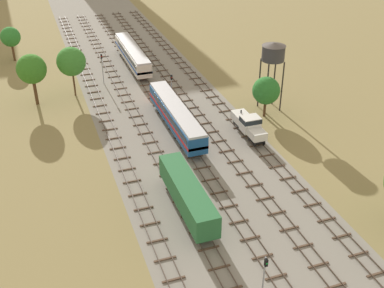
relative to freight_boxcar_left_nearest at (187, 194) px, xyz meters
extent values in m
plane|color=olive|center=(4.84, 26.52, -2.45)|extent=(480.00, 480.00, 0.00)
cube|color=gray|center=(4.84, 26.52, -2.45)|extent=(23.39, 176.00, 0.01)
cube|color=#47382D|center=(-5.57, 27.52, -2.24)|extent=(0.07, 126.00, 0.15)
cube|color=#47382D|center=(-4.14, 27.52, -2.24)|extent=(0.07, 126.00, 0.15)
cube|color=brown|center=(-4.85, -9.98, -2.38)|extent=(2.40, 0.22, 0.14)
cube|color=brown|center=(-4.85, -6.98, -2.38)|extent=(2.40, 0.22, 0.14)
cube|color=brown|center=(-4.85, -3.98, -2.38)|extent=(2.40, 0.22, 0.14)
cube|color=brown|center=(-4.85, -0.98, -2.38)|extent=(2.40, 0.22, 0.14)
cube|color=brown|center=(-4.85, 2.02, -2.38)|extent=(2.40, 0.22, 0.14)
cube|color=brown|center=(-4.85, 5.02, -2.38)|extent=(2.40, 0.22, 0.14)
cube|color=brown|center=(-4.85, 8.02, -2.38)|extent=(2.40, 0.22, 0.14)
cube|color=brown|center=(-4.85, 11.02, -2.38)|extent=(2.40, 0.22, 0.14)
cube|color=brown|center=(-4.85, 14.02, -2.38)|extent=(2.40, 0.22, 0.14)
cube|color=brown|center=(-4.85, 17.02, -2.38)|extent=(2.40, 0.22, 0.14)
cube|color=brown|center=(-4.85, 20.02, -2.38)|extent=(2.40, 0.22, 0.14)
cube|color=brown|center=(-4.85, 23.02, -2.38)|extent=(2.40, 0.22, 0.14)
cube|color=brown|center=(-4.85, 26.02, -2.38)|extent=(2.40, 0.22, 0.14)
cube|color=brown|center=(-4.85, 29.02, -2.38)|extent=(2.40, 0.22, 0.14)
cube|color=brown|center=(-4.85, 32.02, -2.38)|extent=(2.40, 0.22, 0.14)
cube|color=brown|center=(-4.85, 35.02, -2.38)|extent=(2.40, 0.22, 0.14)
cube|color=brown|center=(-4.85, 38.02, -2.38)|extent=(2.40, 0.22, 0.14)
cube|color=brown|center=(-4.85, 41.02, -2.38)|extent=(2.40, 0.22, 0.14)
cube|color=brown|center=(-4.85, 44.02, -2.38)|extent=(2.40, 0.22, 0.14)
cube|color=brown|center=(-4.85, 47.02, -2.38)|extent=(2.40, 0.22, 0.14)
cube|color=brown|center=(-4.85, 50.02, -2.38)|extent=(2.40, 0.22, 0.14)
cube|color=brown|center=(-4.85, 53.02, -2.38)|extent=(2.40, 0.22, 0.14)
cube|color=brown|center=(-4.85, 56.02, -2.38)|extent=(2.40, 0.22, 0.14)
cube|color=brown|center=(-4.85, 59.02, -2.38)|extent=(2.40, 0.22, 0.14)
cube|color=brown|center=(-4.85, 62.02, -2.38)|extent=(2.40, 0.22, 0.14)
cube|color=brown|center=(-4.85, 65.02, -2.38)|extent=(2.40, 0.22, 0.14)
cube|color=brown|center=(-4.85, 68.02, -2.38)|extent=(2.40, 0.22, 0.14)
cube|color=brown|center=(-4.85, 71.02, -2.38)|extent=(2.40, 0.22, 0.14)
cube|color=brown|center=(-4.85, 74.02, -2.38)|extent=(2.40, 0.22, 0.14)
cube|color=brown|center=(-4.85, 77.02, -2.38)|extent=(2.40, 0.22, 0.14)
cube|color=brown|center=(-4.85, 80.02, -2.38)|extent=(2.40, 0.22, 0.14)
cube|color=brown|center=(-4.85, 83.02, -2.38)|extent=(2.40, 0.22, 0.14)
cube|color=brown|center=(-4.85, 86.02, -2.38)|extent=(2.40, 0.22, 0.14)
cube|color=brown|center=(-4.85, 89.02, -2.38)|extent=(2.40, 0.22, 0.14)
cube|color=#47382D|center=(-0.72, 27.52, -2.24)|extent=(0.07, 126.00, 0.15)
cube|color=#47382D|center=(0.71, 27.52, -2.24)|extent=(0.07, 126.00, 0.15)
cube|color=brown|center=(-0.01, -9.98, -2.38)|extent=(2.40, 0.22, 0.14)
cube|color=brown|center=(-0.01, -6.98, -2.38)|extent=(2.40, 0.22, 0.14)
cube|color=brown|center=(-0.01, -3.98, -2.38)|extent=(2.40, 0.22, 0.14)
cube|color=brown|center=(-0.01, -0.98, -2.38)|extent=(2.40, 0.22, 0.14)
cube|color=brown|center=(-0.01, 2.02, -2.38)|extent=(2.40, 0.22, 0.14)
cube|color=brown|center=(-0.01, 5.02, -2.38)|extent=(2.40, 0.22, 0.14)
cube|color=brown|center=(-0.01, 8.02, -2.38)|extent=(2.40, 0.22, 0.14)
cube|color=brown|center=(-0.01, 11.02, -2.38)|extent=(2.40, 0.22, 0.14)
cube|color=brown|center=(-0.01, 14.02, -2.38)|extent=(2.40, 0.22, 0.14)
cube|color=brown|center=(-0.01, 17.02, -2.38)|extent=(2.40, 0.22, 0.14)
cube|color=brown|center=(-0.01, 20.02, -2.38)|extent=(2.40, 0.22, 0.14)
cube|color=brown|center=(-0.01, 23.02, -2.38)|extent=(2.40, 0.22, 0.14)
cube|color=brown|center=(-0.01, 26.02, -2.38)|extent=(2.40, 0.22, 0.14)
cube|color=brown|center=(-0.01, 29.02, -2.38)|extent=(2.40, 0.22, 0.14)
cube|color=brown|center=(-0.01, 32.02, -2.38)|extent=(2.40, 0.22, 0.14)
cube|color=brown|center=(-0.01, 35.02, -2.38)|extent=(2.40, 0.22, 0.14)
cube|color=brown|center=(-0.01, 38.02, -2.38)|extent=(2.40, 0.22, 0.14)
cube|color=brown|center=(-0.01, 41.02, -2.38)|extent=(2.40, 0.22, 0.14)
cube|color=brown|center=(-0.01, 44.02, -2.38)|extent=(2.40, 0.22, 0.14)
cube|color=brown|center=(-0.01, 47.02, -2.38)|extent=(2.40, 0.22, 0.14)
cube|color=brown|center=(-0.01, 50.02, -2.38)|extent=(2.40, 0.22, 0.14)
cube|color=brown|center=(-0.01, 53.02, -2.38)|extent=(2.40, 0.22, 0.14)
cube|color=brown|center=(-0.01, 56.02, -2.38)|extent=(2.40, 0.22, 0.14)
cube|color=brown|center=(-0.01, 59.02, -2.38)|extent=(2.40, 0.22, 0.14)
cube|color=brown|center=(-0.01, 62.02, -2.38)|extent=(2.40, 0.22, 0.14)
cube|color=brown|center=(-0.01, 65.02, -2.38)|extent=(2.40, 0.22, 0.14)
cube|color=brown|center=(-0.01, 68.02, -2.38)|extent=(2.40, 0.22, 0.14)
cube|color=brown|center=(-0.01, 71.02, -2.38)|extent=(2.40, 0.22, 0.14)
cube|color=brown|center=(-0.01, 74.02, -2.38)|extent=(2.40, 0.22, 0.14)
cube|color=brown|center=(-0.01, 77.02, -2.38)|extent=(2.40, 0.22, 0.14)
cube|color=brown|center=(-0.01, 80.02, -2.38)|extent=(2.40, 0.22, 0.14)
cube|color=brown|center=(-0.01, 83.02, -2.38)|extent=(2.40, 0.22, 0.14)
cube|color=brown|center=(-0.01, 86.02, -2.38)|extent=(2.40, 0.22, 0.14)
cube|color=brown|center=(-0.01, 89.02, -2.38)|extent=(2.40, 0.22, 0.14)
cube|color=#47382D|center=(4.12, 27.52, -2.24)|extent=(0.07, 126.00, 0.15)
cube|color=#47382D|center=(5.56, 27.52, -2.24)|extent=(0.07, 126.00, 0.15)
cube|color=brown|center=(4.84, -12.98, -2.38)|extent=(2.40, 0.22, 0.14)
cube|color=brown|center=(4.84, -9.98, -2.38)|extent=(2.40, 0.22, 0.14)
cube|color=brown|center=(4.84, -6.98, -2.38)|extent=(2.40, 0.22, 0.14)
cube|color=brown|center=(4.84, -3.98, -2.38)|extent=(2.40, 0.22, 0.14)
cube|color=brown|center=(4.84, -0.98, -2.38)|extent=(2.40, 0.22, 0.14)
cube|color=brown|center=(4.84, 2.02, -2.38)|extent=(2.40, 0.22, 0.14)
cube|color=brown|center=(4.84, 5.02, -2.38)|extent=(2.40, 0.22, 0.14)
cube|color=brown|center=(4.84, 8.02, -2.38)|extent=(2.40, 0.22, 0.14)
cube|color=brown|center=(4.84, 11.02, -2.38)|extent=(2.40, 0.22, 0.14)
cube|color=brown|center=(4.84, 14.02, -2.38)|extent=(2.40, 0.22, 0.14)
cube|color=brown|center=(4.84, 17.02, -2.38)|extent=(2.40, 0.22, 0.14)
cube|color=brown|center=(4.84, 20.02, -2.38)|extent=(2.40, 0.22, 0.14)
cube|color=brown|center=(4.84, 23.02, -2.38)|extent=(2.40, 0.22, 0.14)
cube|color=brown|center=(4.84, 26.02, -2.38)|extent=(2.40, 0.22, 0.14)
cube|color=brown|center=(4.84, 29.02, -2.38)|extent=(2.40, 0.22, 0.14)
cube|color=brown|center=(4.84, 32.02, -2.38)|extent=(2.40, 0.22, 0.14)
cube|color=brown|center=(4.84, 35.02, -2.38)|extent=(2.40, 0.22, 0.14)
cube|color=brown|center=(4.84, 38.02, -2.38)|extent=(2.40, 0.22, 0.14)
cube|color=brown|center=(4.84, 41.02, -2.38)|extent=(2.40, 0.22, 0.14)
cube|color=brown|center=(4.84, 44.02, -2.38)|extent=(2.40, 0.22, 0.14)
cube|color=brown|center=(4.84, 47.02, -2.38)|extent=(2.40, 0.22, 0.14)
cube|color=brown|center=(4.84, 50.02, -2.38)|extent=(2.40, 0.22, 0.14)
cube|color=brown|center=(4.84, 53.02, -2.38)|extent=(2.40, 0.22, 0.14)
cube|color=brown|center=(4.84, 56.02, -2.38)|extent=(2.40, 0.22, 0.14)
cube|color=brown|center=(4.84, 59.02, -2.38)|extent=(2.40, 0.22, 0.14)
cube|color=brown|center=(4.84, 62.02, -2.38)|extent=(2.40, 0.22, 0.14)
cube|color=brown|center=(4.84, 65.02, -2.38)|extent=(2.40, 0.22, 0.14)
cube|color=brown|center=(4.84, 68.02, -2.38)|extent=(2.40, 0.22, 0.14)
cube|color=brown|center=(4.84, 71.02, -2.38)|extent=(2.40, 0.22, 0.14)
cube|color=brown|center=(4.84, 74.02, -2.38)|extent=(2.40, 0.22, 0.14)
cube|color=brown|center=(4.84, 77.02, -2.38)|extent=(2.40, 0.22, 0.14)
cube|color=brown|center=(4.84, 80.02, -2.38)|extent=(2.40, 0.22, 0.14)
cube|color=brown|center=(4.84, 83.02, -2.38)|extent=(2.40, 0.22, 0.14)
cube|color=brown|center=(4.84, 86.02, -2.38)|extent=(2.40, 0.22, 0.14)
cube|color=brown|center=(4.84, 89.02, -2.38)|extent=(2.40, 0.22, 0.14)
cube|color=#47382D|center=(8.97, 27.52, -2.24)|extent=(0.07, 126.00, 0.15)
cube|color=#47382D|center=(10.41, 27.52, -2.24)|extent=(0.07, 126.00, 0.15)
cube|color=brown|center=(9.69, -15.98, -2.38)|extent=(2.40, 0.22, 0.14)
cube|color=brown|center=(9.69, -12.98, -2.38)|extent=(2.40, 0.22, 0.14)
cube|color=brown|center=(9.69, -9.98, -2.38)|extent=(2.40, 0.22, 0.14)
cube|color=brown|center=(9.69, -6.98, -2.38)|extent=(2.40, 0.22, 0.14)
cube|color=brown|center=(9.69, -3.98, -2.38)|extent=(2.40, 0.22, 0.14)
cube|color=brown|center=(9.69, -0.98, -2.38)|extent=(2.40, 0.22, 0.14)
cube|color=brown|center=(9.69, 2.02, -2.38)|extent=(2.40, 0.22, 0.14)
cube|color=brown|center=(9.69, 5.02, -2.38)|extent=(2.40, 0.22, 0.14)
cube|color=brown|center=(9.69, 8.02, -2.38)|extent=(2.40, 0.22, 0.14)
cube|color=brown|center=(9.69, 11.02, -2.38)|extent=(2.40, 0.22, 0.14)
cube|color=brown|center=(9.69, 14.02, -2.38)|extent=(2.40, 0.22, 0.14)
cube|color=brown|center=(9.69, 17.02, -2.38)|extent=(2.40, 0.22, 0.14)
cube|color=brown|center=(9.69, 20.02, -2.38)|extent=(2.40, 0.22, 0.14)
cube|color=brown|center=(9.69, 23.02, -2.38)|extent=(2.40, 0.22, 0.14)
cube|color=brown|center=(9.69, 26.02, -2.38)|extent=(2.40, 0.22, 0.14)
cube|color=brown|center=(9.69, 29.02, -2.38)|extent=(2.40, 0.22, 0.14)
cube|color=brown|center=(9.69, 32.02, -2.38)|extent=(2.40, 0.22, 0.14)
cube|color=brown|center=(9.69, 35.02, -2.38)|extent=(2.40, 0.22, 0.14)
cube|color=brown|center=(9.69, 38.02, -2.38)|extent=(2.40, 0.22, 0.14)
cube|color=brown|center=(9.69, 41.02, -2.38)|extent=(2.40, 0.22, 0.14)
cube|color=brown|center=(9.69, 44.02, -2.38)|extent=(2.40, 0.22, 0.14)
cube|color=brown|center=(9.69, 47.02, -2.38)|extent=(2.40, 0.22, 0.14)
cube|color=brown|center=(9.69, 50.02, -2.38)|extent=(2.40, 0.22, 0.14)
cube|color=brown|center=(9.69, 53.02, -2.38)|extent=(2.40, 0.22, 0.14)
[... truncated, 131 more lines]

